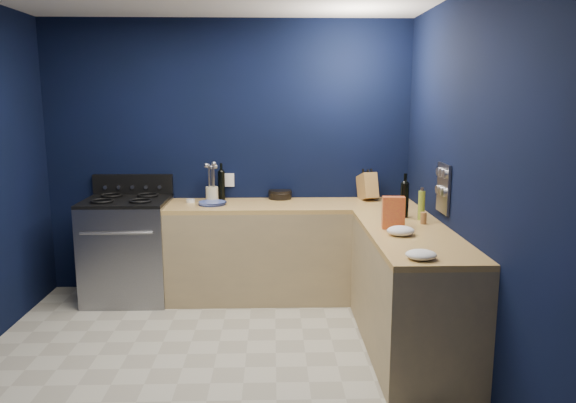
{
  "coord_description": "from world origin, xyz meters",
  "views": [
    {
      "loc": [
        0.42,
        -3.65,
        1.86
      ],
      "look_at": [
        0.55,
        1.0,
        1.0
      ],
      "focal_mm": 34.78,
      "sensor_mm": 36.0,
      "label": 1
    }
  ],
  "objects_px": {
    "gas_range": "(128,251)",
    "plate_stack": "(212,203)",
    "crouton_bag": "(393,213)",
    "knife_block": "(367,187)",
    "utensil_crock": "(212,194)"
  },
  "relations": [
    {
      "from": "plate_stack",
      "to": "knife_block",
      "type": "xyz_separation_m",
      "value": [
        1.47,
        0.24,
        0.11
      ]
    },
    {
      "from": "utensil_crock",
      "to": "crouton_bag",
      "type": "xyz_separation_m",
      "value": [
        1.47,
        -1.13,
        0.05
      ]
    },
    {
      "from": "plate_stack",
      "to": "utensil_crock",
      "type": "bearing_deg",
      "value": 95.73
    },
    {
      "from": "gas_range",
      "to": "plate_stack",
      "type": "height_order",
      "value": "plate_stack"
    },
    {
      "from": "knife_block",
      "to": "plate_stack",
      "type": "bearing_deg",
      "value": 177.27
    },
    {
      "from": "gas_range",
      "to": "plate_stack",
      "type": "distance_m",
      "value": 0.92
    },
    {
      "from": "plate_stack",
      "to": "utensil_crock",
      "type": "height_order",
      "value": "utensil_crock"
    },
    {
      "from": "gas_range",
      "to": "crouton_bag",
      "type": "distance_m",
      "value": 2.53
    },
    {
      "from": "knife_block",
      "to": "crouton_bag",
      "type": "height_order",
      "value": "knife_block"
    },
    {
      "from": "utensil_crock",
      "to": "knife_block",
      "type": "xyz_separation_m",
      "value": [
        1.48,
        0.09,
        0.05
      ]
    },
    {
      "from": "knife_block",
      "to": "crouton_bag",
      "type": "bearing_deg",
      "value": -102.55
    },
    {
      "from": "utensil_crock",
      "to": "crouton_bag",
      "type": "bearing_deg",
      "value": -37.58
    },
    {
      "from": "knife_block",
      "to": "utensil_crock",
      "type": "bearing_deg",
      "value": 171.58
    },
    {
      "from": "crouton_bag",
      "to": "gas_range",
      "type": "bearing_deg",
      "value": 160.49
    },
    {
      "from": "gas_range",
      "to": "crouton_bag",
      "type": "height_order",
      "value": "crouton_bag"
    }
  ]
}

